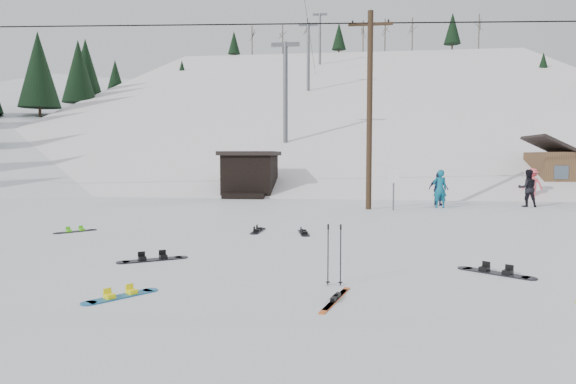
# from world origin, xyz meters

# --- Properties ---
(ground) EXTENTS (200.00, 200.00, 0.00)m
(ground) POSITION_xyz_m (0.00, 0.00, 0.00)
(ground) COLOR white
(ground) RESTS_ON ground
(ski_slope) EXTENTS (60.00, 85.24, 65.97)m
(ski_slope) POSITION_xyz_m (0.00, 55.00, -12.00)
(ski_slope) COLOR white
(ski_slope) RESTS_ON ground
(ridge_left) EXTENTS (47.54, 95.03, 58.38)m
(ridge_left) POSITION_xyz_m (-36.00, 48.00, -11.00)
(ridge_left) COLOR white
(ridge_left) RESTS_ON ground
(treeline_left) EXTENTS (20.00, 64.00, 10.00)m
(treeline_left) POSITION_xyz_m (-34.00, 40.00, 0.00)
(treeline_left) COLOR black
(treeline_left) RESTS_ON ground
(treeline_crest) EXTENTS (50.00, 6.00, 10.00)m
(treeline_crest) POSITION_xyz_m (0.00, 86.00, 0.00)
(treeline_crest) COLOR black
(treeline_crest) RESTS_ON ski_slope
(utility_pole) EXTENTS (2.00, 0.26, 9.00)m
(utility_pole) POSITION_xyz_m (2.00, 14.00, 4.68)
(utility_pole) COLOR #3A2819
(utility_pole) RESTS_ON ground
(trail_sign) EXTENTS (0.50, 0.09, 1.85)m
(trail_sign) POSITION_xyz_m (3.10, 13.58, 1.27)
(trail_sign) COLOR #595B60
(trail_sign) RESTS_ON ground
(lift_hut) EXTENTS (3.40, 4.10, 2.75)m
(lift_hut) POSITION_xyz_m (-5.00, 20.94, 1.36)
(lift_hut) COLOR black
(lift_hut) RESTS_ON ground
(lift_tower_near) EXTENTS (2.20, 0.36, 8.00)m
(lift_tower_near) POSITION_xyz_m (-4.00, 30.00, 7.86)
(lift_tower_near) COLOR #595B60
(lift_tower_near) RESTS_ON ski_slope
(lift_tower_mid) EXTENTS (2.20, 0.36, 8.00)m
(lift_tower_mid) POSITION_xyz_m (-4.00, 50.00, 14.36)
(lift_tower_mid) COLOR #595B60
(lift_tower_mid) RESTS_ON ski_slope
(lift_tower_far) EXTENTS (2.20, 0.36, 8.00)m
(lift_tower_far) POSITION_xyz_m (-4.00, 70.00, 20.86)
(lift_tower_far) COLOR #595B60
(lift_tower_far) RESTS_ON ski_slope
(cabin) EXTENTS (5.39, 4.40, 3.77)m
(cabin) POSITION_xyz_m (15.00, 24.00, 1.48)
(cabin) COLOR brown
(cabin) RESTS_ON ground
(hero_snowboard) EXTENTS (0.95, 1.19, 0.10)m
(hero_snowboard) POSITION_xyz_m (-2.70, -1.57, 0.03)
(hero_snowboard) COLOR #18699F
(hero_snowboard) RESTS_ON ground
(hero_skis) EXTENTS (0.48, 1.65, 0.09)m
(hero_skis) POSITION_xyz_m (1.02, -1.29, 0.02)
(hero_skis) COLOR #B14412
(hero_skis) RESTS_ON ground
(ski_poles) EXTENTS (0.32, 0.09, 1.17)m
(ski_poles) POSITION_xyz_m (0.96, -0.27, 0.60)
(ski_poles) COLOR black
(ski_poles) RESTS_ON ground
(board_scatter_a) EXTENTS (1.44, 1.05, 0.12)m
(board_scatter_a) POSITION_xyz_m (-3.37, 1.52, 0.03)
(board_scatter_a) COLOR black
(board_scatter_a) RESTS_ON ground
(board_scatter_b) EXTENTS (0.30, 1.46, 0.10)m
(board_scatter_b) POSITION_xyz_m (-1.77, 6.42, 0.03)
(board_scatter_b) COLOR black
(board_scatter_b) RESTS_ON ground
(board_scatter_c) EXTENTS (0.98, 1.13, 0.10)m
(board_scatter_c) POSITION_xyz_m (-7.63, 5.57, 0.03)
(board_scatter_c) COLOR black
(board_scatter_c) RESTS_ON ground
(board_scatter_d) EXTENTS (1.39, 1.11, 0.12)m
(board_scatter_d) POSITION_xyz_m (4.27, 1.11, 0.03)
(board_scatter_d) COLOR black
(board_scatter_d) RESTS_ON ground
(board_scatter_f) EXTENTS (0.49, 1.38, 0.10)m
(board_scatter_f) POSITION_xyz_m (-0.25, 6.16, 0.03)
(board_scatter_f) COLOR black
(board_scatter_f) RESTS_ON ground
(skier_teal) EXTENTS (0.72, 0.54, 1.82)m
(skier_teal) POSITION_xyz_m (5.36, 15.01, 0.91)
(skier_teal) COLOR #0C5E7A
(skier_teal) RESTS_ON ground
(skier_dark) EXTENTS (0.89, 0.70, 1.81)m
(skier_dark) POSITION_xyz_m (9.65, 16.07, 0.91)
(skier_dark) COLOR black
(skier_dark) RESTS_ON ground
(skier_pink) EXTENTS (1.24, 0.84, 1.78)m
(skier_pink) POSITION_xyz_m (11.13, 19.93, 0.89)
(skier_pink) COLOR #ED535E
(skier_pink) RESTS_ON ground
(skier_navy) EXTENTS (1.04, 0.82, 1.65)m
(skier_navy) POSITION_xyz_m (5.48, 16.16, 0.83)
(skier_navy) COLOR #191F3F
(skier_navy) RESTS_ON ground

